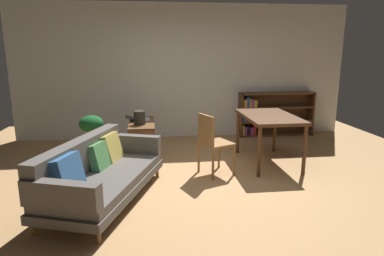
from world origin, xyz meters
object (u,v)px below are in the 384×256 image
open_laptop (139,119)px  bookshelf (271,114)px  potted_floor_plant (92,134)px  dining_table (269,120)px  fabric_couch (98,172)px  desk_speaker (140,118)px  media_console (142,139)px  dining_chair_near (212,141)px

open_laptop → bookshelf: 2.91m
potted_floor_plant → dining_table: 2.82m
open_laptop → dining_table: (2.06, -0.80, 0.08)m
fabric_couch → open_laptop: bearing=76.8°
desk_speaker → potted_floor_plant: desk_speaker is taller
media_console → dining_table: size_ratio=0.81×
fabric_couch → desk_speaker: 1.62m
desk_speaker → dining_chair_near: dining_chair_near is taller
open_laptop → bookshelf: bookshelf is taller
media_console → desk_speaker: (-0.03, -0.18, 0.42)m
open_laptop → dining_table: bearing=-21.3°
dining_chair_near → bookshelf: 2.75m
desk_speaker → dining_chair_near: 1.37m
bookshelf → dining_table: bearing=-111.2°
dining_chair_near → bookshelf: bearing=52.6°
media_console → open_laptop: (-0.05, 0.18, 0.33)m
potted_floor_plant → media_console: bearing=18.6°
fabric_couch → dining_chair_near: size_ratio=2.34×
open_laptop → media_console: bearing=-75.2°
fabric_couch → bookshelf: size_ratio=1.32×
open_laptop → desk_speaker: (0.02, -0.37, 0.09)m
media_console → bookshelf: size_ratio=0.65×
open_laptop → dining_table: dining_table is taller
desk_speaker → dining_table: bearing=-12.0°
fabric_couch → dining_chair_near: dining_chair_near is taller
desk_speaker → dining_chair_near: bearing=-39.1°
media_console → dining_chair_near: 1.47m
dining_table → bookshelf: (0.69, 1.77, -0.24)m
desk_speaker → bookshelf: 3.04m
dining_table → media_console: bearing=162.9°
open_laptop → desk_speaker: desk_speaker is taller
desk_speaker → dining_table: size_ratio=0.17×
dining_chair_near → media_console: bearing=134.6°
potted_floor_plant → dining_table: bearing=-7.2°
desk_speaker → open_laptop: bearing=93.1°
fabric_couch → bookshelf: bearing=41.8°
dining_table → desk_speaker: bearing=168.0°
dining_table → dining_chair_near: dining_chair_near is taller
media_console → potted_floor_plant: 0.85m
media_console → open_laptop: 0.38m
open_laptop → dining_chair_near: size_ratio=0.49×
potted_floor_plant → bookshelf: size_ratio=0.49×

